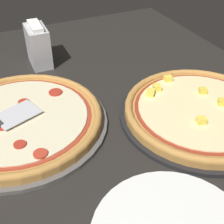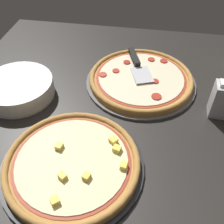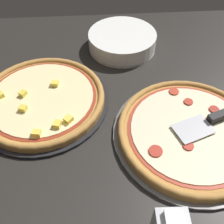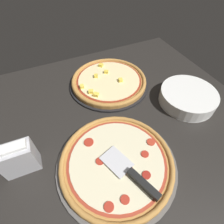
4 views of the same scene
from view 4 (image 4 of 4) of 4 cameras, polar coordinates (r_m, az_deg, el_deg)
name	(u,v)px [view 4 (image 4 of 4)]	position (r cm, az deg, el deg)	size (l,w,h in cm)	color
ground_plane	(110,133)	(74.61, -0.72, -6.81)	(132.54, 119.46, 3.60)	black
pizza_pan_front	(117,164)	(65.26, 1.48, -16.53)	(42.68, 42.68, 1.00)	#565451
pizza_front	(117,162)	(63.66, 1.52, -15.88)	(40.12, 40.12, 2.50)	#B77F3D
pizza_pan_back	(109,83)	(93.35, -1.01, 9.43)	(41.04, 41.04, 1.00)	black
pizza_back	(109,80)	(92.20, -1.04, 10.29)	(38.57, 38.57, 3.43)	#B77F3D
serving_spatula	(136,178)	(59.72, 7.71, -20.61)	(11.96, 22.64, 2.00)	silver
plate_stack	(187,97)	(89.06, 23.29, 4.66)	(25.61, 25.61, 6.30)	white
napkin_holder	(18,159)	(67.02, -28.34, -13.25)	(11.53, 6.52, 13.56)	#B2B2B7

